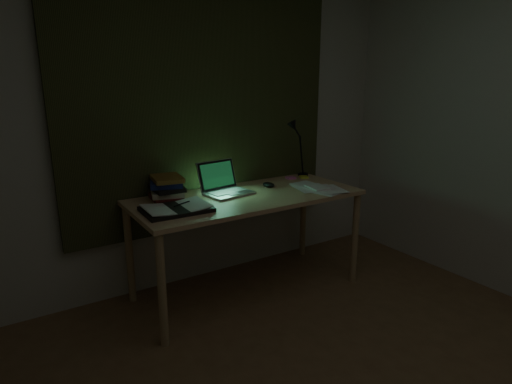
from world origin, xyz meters
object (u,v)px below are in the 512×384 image
at_px(desk, 247,244).
at_px(laptop, 229,179).
at_px(desk_lamp, 304,148).
at_px(book_stack, 166,187).
at_px(loose_papers, 311,188).
at_px(open_textbook, 176,208).

relative_size(desk, laptop, 4.53).
bearing_deg(desk_lamp, book_stack, -178.36).
xyz_separation_m(laptop, loose_papers, (0.61, -0.22, -0.11)).
relative_size(open_textbook, book_stack, 1.64).
distance_m(book_stack, desk_lamp, 1.30).
distance_m(laptop, open_textbook, 0.53).
bearing_deg(book_stack, laptop, -16.71).
distance_m(desk, book_stack, 0.75).
relative_size(desk, book_stack, 6.50).
distance_m(desk, loose_papers, 0.65).
bearing_deg(laptop, book_stack, 153.95).
height_order(desk, open_textbook, open_textbook).
xyz_separation_m(desk, laptop, (-0.10, 0.09, 0.50)).
bearing_deg(loose_papers, open_textbook, 177.82).
distance_m(laptop, loose_papers, 0.65).
xyz_separation_m(desk, desk_lamp, (0.76, 0.30, 0.63)).
relative_size(book_stack, loose_papers, 0.82).
distance_m(desk, laptop, 0.52).
distance_m(laptop, desk_lamp, 0.89).
bearing_deg(desk_lamp, laptop, -168.30).
xyz_separation_m(open_textbook, loose_papers, (1.09, -0.04, -0.01)).
distance_m(open_textbook, loose_papers, 1.09).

